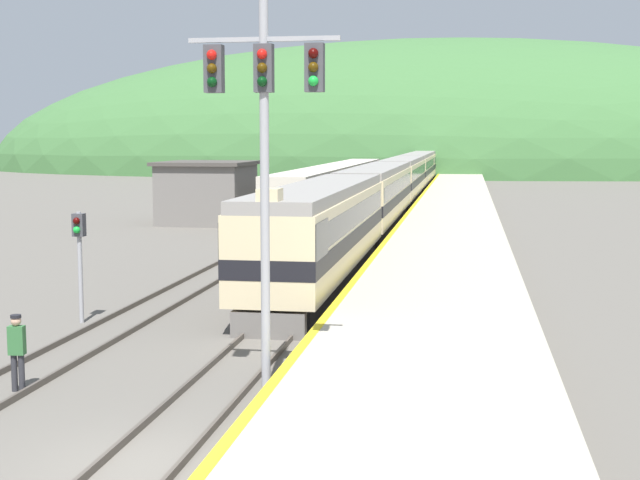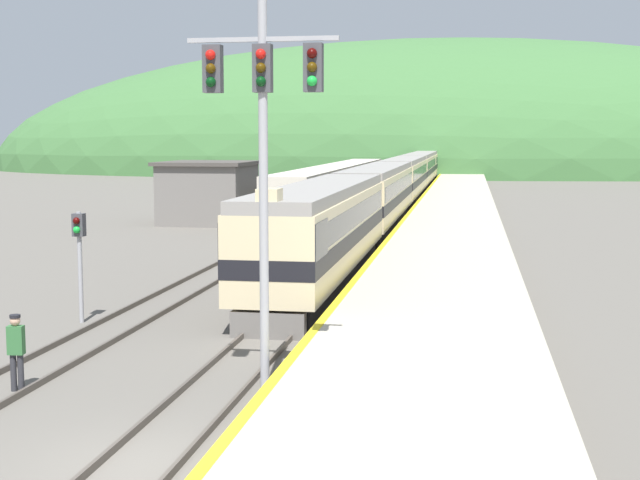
{
  "view_description": "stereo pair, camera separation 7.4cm",
  "coord_description": "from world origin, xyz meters",
  "px_view_note": "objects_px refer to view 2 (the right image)",
  "views": [
    {
      "loc": [
        5.59,
        -14.36,
        5.79
      ],
      "look_at": [
        0.74,
        15.02,
        2.34
      ],
      "focal_mm": 50.0,
      "sensor_mm": 36.0,
      "label": 1
    },
    {
      "loc": [
        5.67,
        -14.34,
        5.79
      ],
      "look_at": [
        0.74,
        15.02,
        2.34
      ],
      "focal_mm": 50.0,
      "sensor_mm": 36.0,
      "label": 2
    }
  ],
  "objects_px": {
    "carriage_fourth": "(419,169)",
    "track_worker": "(16,347)",
    "carriage_fifth": "(429,163)",
    "siding_train": "(337,186)",
    "carriage_second": "(378,195)",
    "carriage_third": "(405,178)",
    "signal_mast_main": "(263,125)",
    "express_train_lead_car": "(321,231)",
    "signal_post_siding": "(79,243)"
  },
  "relations": [
    {
      "from": "carriage_second",
      "to": "track_worker",
      "type": "bearing_deg",
      "value": -96.76
    },
    {
      "from": "carriage_fourth",
      "to": "express_train_lead_car",
      "type": "bearing_deg",
      "value": -90.0
    },
    {
      "from": "carriage_fourth",
      "to": "signal_post_siding",
      "type": "relative_size",
      "value": 6.4
    },
    {
      "from": "carriage_fifth",
      "to": "siding_train",
      "type": "xyz_separation_m",
      "value": [
        -4.87,
        -54.72,
        -0.33
      ]
    },
    {
      "from": "signal_mast_main",
      "to": "siding_train",
      "type": "bearing_deg",
      "value": 96.69
    },
    {
      "from": "carriage_third",
      "to": "signal_mast_main",
      "type": "relative_size",
      "value": 2.55
    },
    {
      "from": "express_train_lead_car",
      "to": "carriage_fifth",
      "type": "bearing_deg",
      "value": 90.0
    },
    {
      "from": "carriage_fourth",
      "to": "signal_mast_main",
      "type": "height_order",
      "value": "signal_mast_main"
    },
    {
      "from": "express_train_lead_car",
      "to": "signal_post_siding",
      "type": "height_order",
      "value": "express_train_lead_car"
    },
    {
      "from": "carriage_fourth",
      "to": "track_worker",
      "type": "distance_m",
      "value": 84.25
    },
    {
      "from": "express_train_lead_car",
      "to": "carriage_fourth",
      "type": "relative_size",
      "value": 0.87
    },
    {
      "from": "carriage_fifth",
      "to": "track_worker",
      "type": "height_order",
      "value": "carriage_fifth"
    },
    {
      "from": "express_train_lead_car",
      "to": "carriage_third",
      "type": "distance_m",
      "value": 45.31
    },
    {
      "from": "express_train_lead_car",
      "to": "carriage_second",
      "type": "bearing_deg",
      "value": 90.0
    },
    {
      "from": "siding_train",
      "to": "track_worker",
      "type": "distance_m",
      "value": 52.65
    },
    {
      "from": "carriage_fifth",
      "to": "signal_post_siding",
      "type": "xyz_separation_m",
      "value": [
        -6.25,
        -100.0,
        0.36
      ]
    },
    {
      "from": "carriage_fourth",
      "to": "signal_post_siding",
      "type": "distance_m",
      "value": 77.02
    },
    {
      "from": "carriage_third",
      "to": "carriage_fourth",
      "type": "distance_m",
      "value": 23.24
    },
    {
      "from": "carriage_second",
      "to": "signal_post_siding",
      "type": "relative_size",
      "value": 6.4
    },
    {
      "from": "express_train_lead_car",
      "to": "carriage_second",
      "type": "xyz_separation_m",
      "value": [
        0.0,
        22.07,
        -0.01
      ]
    },
    {
      "from": "siding_train",
      "to": "track_worker",
      "type": "relative_size",
      "value": 24.21
    },
    {
      "from": "carriage_third",
      "to": "carriage_second",
      "type": "bearing_deg",
      "value": -90.0
    },
    {
      "from": "carriage_third",
      "to": "carriage_fifth",
      "type": "height_order",
      "value": "same"
    },
    {
      "from": "carriage_second",
      "to": "track_worker",
      "type": "xyz_separation_m",
      "value": [
        -4.46,
        -37.64,
        -1.14
      ]
    },
    {
      "from": "carriage_fifth",
      "to": "signal_mast_main",
      "type": "xyz_separation_m",
      "value": [
        1.27,
        -107.02,
        3.89
      ]
    },
    {
      "from": "carriage_fifth",
      "to": "carriage_second",
      "type": "bearing_deg",
      "value": -90.0
    },
    {
      "from": "express_train_lead_car",
      "to": "signal_post_siding",
      "type": "distance_m",
      "value": 10.33
    },
    {
      "from": "carriage_third",
      "to": "signal_post_siding",
      "type": "bearing_deg",
      "value": -96.66
    },
    {
      "from": "signal_post_siding",
      "to": "track_worker",
      "type": "bearing_deg",
      "value": -76.31
    },
    {
      "from": "carriage_third",
      "to": "track_worker",
      "type": "relative_size",
      "value": 12.56
    },
    {
      "from": "carriage_third",
      "to": "carriage_fifth",
      "type": "xyz_separation_m",
      "value": [
        0.0,
        46.48,
        0.0
      ]
    },
    {
      "from": "carriage_second",
      "to": "siding_train",
      "type": "xyz_separation_m",
      "value": [
        -4.87,
        15.0,
        -0.33
      ]
    },
    {
      "from": "carriage_fifth",
      "to": "carriage_fourth",
      "type": "bearing_deg",
      "value": -90.0
    },
    {
      "from": "siding_train",
      "to": "signal_post_siding",
      "type": "xyz_separation_m",
      "value": [
        -1.38,
        -45.28,
        0.69
      ]
    },
    {
      "from": "express_train_lead_car",
      "to": "track_worker",
      "type": "height_order",
      "value": "express_train_lead_car"
    },
    {
      "from": "express_train_lead_car",
      "to": "carriage_third",
      "type": "xyz_separation_m",
      "value": [
        0.0,
        45.31,
        -0.01
      ]
    },
    {
      "from": "express_train_lead_car",
      "to": "signal_mast_main",
      "type": "bearing_deg",
      "value": -85.25
    },
    {
      "from": "carriage_third",
      "to": "siding_train",
      "type": "bearing_deg",
      "value": -120.59
    },
    {
      "from": "signal_post_siding",
      "to": "express_train_lead_car",
      "type": "bearing_deg",
      "value": 52.71
    },
    {
      "from": "carriage_second",
      "to": "carriage_fifth",
      "type": "relative_size",
      "value": 1.0
    },
    {
      "from": "track_worker",
      "to": "signal_mast_main",
      "type": "bearing_deg",
      "value": 3.44
    },
    {
      "from": "carriage_second",
      "to": "signal_mast_main",
      "type": "relative_size",
      "value": 2.55
    },
    {
      "from": "signal_mast_main",
      "to": "carriage_second",
      "type": "bearing_deg",
      "value": 91.94
    },
    {
      "from": "carriage_third",
      "to": "carriage_fifth",
      "type": "distance_m",
      "value": 46.48
    },
    {
      "from": "carriage_fifth",
      "to": "siding_train",
      "type": "height_order",
      "value": "carriage_fifth"
    },
    {
      "from": "signal_post_siding",
      "to": "carriage_third",
      "type": "bearing_deg",
      "value": 83.34
    },
    {
      "from": "carriage_fourth",
      "to": "track_worker",
      "type": "xyz_separation_m",
      "value": [
        -4.46,
        -84.12,
        -1.14
      ]
    },
    {
      "from": "carriage_third",
      "to": "carriage_fourth",
      "type": "relative_size",
      "value": 1.0
    },
    {
      "from": "carriage_fifth",
      "to": "signal_mast_main",
      "type": "relative_size",
      "value": 2.55
    },
    {
      "from": "express_train_lead_car",
      "to": "signal_mast_main",
      "type": "distance_m",
      "value": 15.76
    }
  ]
}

